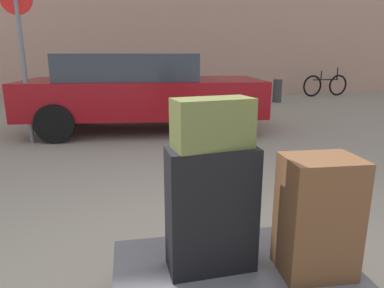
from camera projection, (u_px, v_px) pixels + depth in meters
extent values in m
cube|color=#4C4C51|center=(233.00, 273.00, 1.85)|extent=(1.25, 0.70, 0.10)
cylinder|color=black|center=(286.00, 266.00, 2.19)|extent=(0.24, 0.06, 0.24)
cylinder|color=black|center=(151.00, 282.00, 2.04)|extent=(0.24, 0.06, 0.24)
cube|color=black|center=(211.00, 210.00, 1.74)|extent=(0.45, 0.23, 0.64)
cube|color=#51331E|center=(318.00, 216.00, 1.71)|extent=(0.37, 0.28, 0.60)
cube|color=#4C5128|center=(213.00, 123.00, 1.63)|extent=(0.40, 0.24, 0.24)
cube|color=maroon|center=(144.00, 97.00, 6.53)|extent=(4.44, 2.18, 0.64)
cube|color=#2D333D|center=(130.00, 67.00, 6.37)|extent=(2.54, 1.79, 0.46)
cylinder|color=black|center=(212.00, 106.00, 7.56)|extent=(0.66, 0.28, 0.64)
cylinder|color=black|center=(227.00, 120.00, 5.92)|extent=(0.66, 0.28, 0.64)
cylinder|color=black|center=(78.00, 108.00, 7.30)|extent=(0.66, 0.28, 0.64)
cylinder|color=black|center=(55.00, 123.00, 5.67)|extent=(0.66, 0.28, 0.64)
torus|color=black|center=(312.00, 86.00, 11.85)|extent=(0.72, 0.14, 0.72)
torus|color=black|center=(338.00, 85.00, 12.14)|extent=(0.72, 0.14, 0.72)
cylinder|color=black|center=(326.00, 80.00, 11.94)|extent=(1.00, 0.16, 0.04)
cylinder|color=black|center=(321.00, 75.00, 11.85)|extent=(0.04, 0.04, 0.30)
cylinder|color=black|center=(337.00, 73.00, 12.02)|extent=(0.04, 0.04, 0.40)
cylinder|color=#383838|center=(227.00, 92.00, 10.18)|extent=(0.26, 0.26, 0.68)
cylinder|color=#383838|center=(277.00, 91.00, 10.46)|extent=(0.26, 0.26, 0.68)
cylinder|color=slate|center=(24.00, 66.00, 5.42)|extent=(0.07, 0.07, 2.48)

